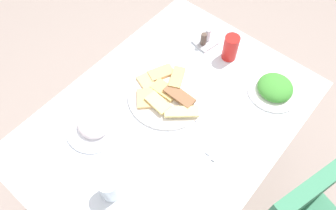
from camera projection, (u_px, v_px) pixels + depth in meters
name	position (u px, v px, depth m)	size (l,w,h in m)	color
ground_plane	(168.00, 180.00, 1.94)	(6.00, 6.00, 0.00)	gray
dining_table	(168.00, 127.00, 1.40)	(1.18, 0.85, 0.71)	white
pide_platter	(167.00, 94.00, 1.38)	(0.33, 0.34, 0.04)	white
salad_plate_greens	(93.00, 127.00, 1.29)	(0.22, 0.22, 0.06)	white
salad_plate_rice	(275.00, 88.00, 1.39)	(0.22, 0.22, 0.06)	white
soda_can	(230.00, 47.00, 1.46)	(0.07, 0.07, 0.12)	red
drinking_glass	(110.00, 188.00, 1.13)	(0.07, 0.07, 0.11)	silver
paper_napkin	(223.00, 142.00, 1.28)	(0.12, 0.12, 0.00)	white
fork	(219.00, 138.00, 1.28)	(0.16, 0.02, 0.01)	silver
spoon	(227.00, 144.00, 1.27)	(0.18, 0.02, 0.01)	silver
condiment_caddy	(205.00, 40.00, 1.53)	(0.10, 0.10, 0.08)	#B2B2B7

